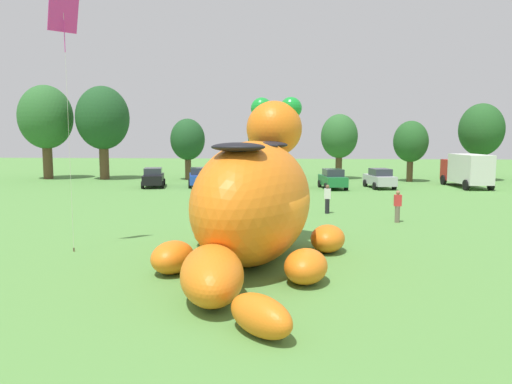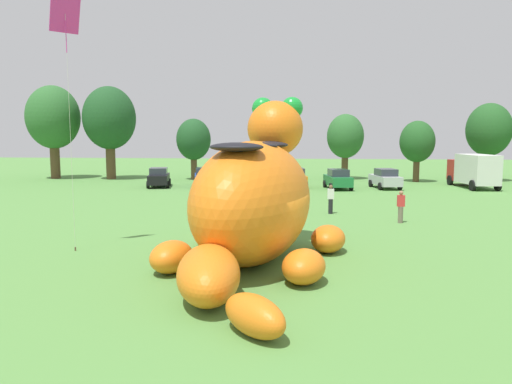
{
  "view_description": "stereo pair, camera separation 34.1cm",
  "coord_description": "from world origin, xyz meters",
  "px_view_note": "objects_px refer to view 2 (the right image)",
  "views": [
    {
      "loc": [
        0.51,
        -16.47,
        4.61
      ],
      "look_at": [
        -0.87,
        2.03,
        2.45
      ],
      "focal_mm": 34.32,
      "sensor_mm": 36.0,
      "label": 1
    },
    {
      "loc": [
        0.85,
        -16.44,
        4.61
      ],
      "look_at": [
        -0.87,
        2.03,
        2.45
      ],
      "focal_mm": 34.32,
      "sensor_mm": 36.0,
      "label": 2
    }
  ],
  "objects_px": {
    "giant_inflatable_creature": "(254,200)",
    "spectator_near_inflatable": "(401,207)",
    "car_blue": "(204,177)",
    "car_white": "(248,177)",
    "box_truck": "(473,170)",
    "spectator_by_cars": "(227,214)",
    "tethered_flying_kite": "(65,17)",
    "car_silver": "(385,179)",
    "car_orange": "(295,178)",
    "car_green": "(338,179)",
    "spectator_mid_field": "(331,199)",
    "car_black": "(159,177)"
  },
  "relations": [
    {
      "from": "giant_inflatable_creature",
      "to": "spectator_mid_field",
      "type": "distance_m",
      "value": 11.94
    },
    {
      "from": "car_orange",
      "to": "spectator_by_cars",
      "type": "xyz_separation_m",
      "value": [
        -2.93,
        -20.51,
        -0.01
      ]
    },
    {
      "from": "car_orange",
      "to": "car_green",
      "type": "bearing_deg",
      "value": -17.23
    },
    {
      "from": "car_black",
      "to": "car_blue",
      "type": "xyz_separation_m",
      "value": [
        4.02,
        0.59,
        0.0
      ]
    },
    {
      "from": "box_truck",
      "to": "spectator_near_inflatable",
      "type": "distance_m",
      "value": 20.73
    },
    {
      "from": "tethered_flying_kite",
      "to": "car_white",
      "type": "bearing_deg",
      "value": 80.39
    },
    {
      "from": "car_orange",
      "to": "box_truck",
      "type": "bearing_deg",
      "value": 3.14
    },
    {
      "from": "car_silver",
      "to": "spectator_by_cars",
      "type": "xyz_separation_m",
      "value": [
        -10.79,
        -20.22,
        -0.01
      ]
    },
    {
      "from": "car_blue",
      "to": "car_orange",
      "type": "height_order",
      "value": "same"
    },
    {
      "from": "tethered_flying_kite",
      "to": "giant_inflatable_creature",
      "type": "bearing_deg",
      "value": -7.77
    },
    {
      "from": "car_green",
      "to": "car_orange",
      "type": "bearing_deg",
      "value": 162.77
    },
    {
      "from": "car_silver",
      "to": "box_truck",
      "type": "distance_m",
      "value": 7.87
    },
    {
      "from": "car_blue",
      "to": "car_white",
      "type": "relative_size",
      "value": 1.05
    },
    {
      "from": "box_truck",
      "to": "spectator_near_inflatable",
      "type": "relative_size",
      "value": 3.84
    },
    {
      "from": "tethered_flying_kite",
      "to": "spectator_by_cars",
      "type": "bearing_deg",
      "value": 39.51
    },
    {
      "from": "car_white",
      "to": "car_orange",
      "type": "distance_m",
      "value": 4.19
    },
    {
      "from": "car_white",
      "to": "spectator_mid_field",
      "type": "height_order",
      "value": "car_white"
    },
    {
      "from": "car_green",
      "to": "spectator_by_cars",
      "type": "height_order",
      "value": "car_green"
    },
    {
      "from": "car_orange",
      "to": "car_green",
      "type": "xyz_separation_m",
      "value": [
        3.73,
        -1.16,
        0.0
      ]
    },
    {
      "from": "giant_inflatable_creature",
      "to": "tethered_flying_kite",
      "type": "xyz_separation_m",
      "value": [
        -7.3,
        1.0,
        6.8
      ]
    },
    {
      "from": "spectator_near_inflatable",
      "to": "spectator_by_cars",
      "type": "relative_size",
      "value": 1.0
    },
    {
      "from": "car_green",
      "to": "spectator_by_cars",
      "type": "xyz_separation_m",
      "value": [
        -6.66,
        -19.36,
        -0.01
      ]
    },
    {
      "from": "car_black",
      "to": "box_truck",
      "type": "bearing_deg",
      "value": 3.56
    },
    {
      "from": "giant_inflatable_creature",
      "to": "box_truck",
      "type": "bearing_deg",
      "value": 58.12
    },
    {
      "from": "car_green",
      "to": "spectator_mid_field",
      "type": "bearing_deg",
      "value": -95.89
    },
    {
      "from": "car_silver",
      "to": "spectator_by_cars",
      "type": "distance_m",
      "value": 22.92
    },
    {
      "from": "giant_inflatable_creature",
      "to": "car_orange",
      "type": "bearing_deg",
      "value": 87.57
    },
    {
      "from": "car_silver",
      "to": "spectator_by_cars",
      "type": "bearing_deg",
      "value": -118.1
    },
    {
      "from": "car_blue",
      "to": "car_green",
      "type": "relative_size",
      "value": 1.01
    },
    {
      "from": "box_truck",
      "to": "giant_inflatable_creature",
      "type": "bearing_deg",
      "value": -121.88
    },
    {
      "from": "giant_inflatable_creature",
      "to": "spectator_near_inflatable",
      "type": "relative_size",
      "value": 7.29
    },
    {
      "from": "car_blue",
      "to": "spectator_near_inflatable",
      "type": "distance_m",
      "value": 22.08
    },
    {
      "from": "car_black",
      "to": "car_blue",
      "type": "bearing_deg",
      "value": 8.3
    },
    {
      "from": "car_blue",
      "to": "tethered_flying_kite",
      "type": "height_order",
      "value": "tethered_flying_kite"
    },
    {
      "from": "car_orange",
      "to": "spectator_near_inflatable",
      "type": "bearing_deg",
      "value": -71.47
    },
    {
      "from": "car_orange",
      "to": "spectator_mid_field",
      "type": "height_order",
      "value": "car_orange"
    },
    {
      "from": "spectator_by_cars",
      "to": "box_truck",
      "type": "bearing_deg",
      "value": 49.05
    },
    {
      "from": "spectator_mid_field",
      "to": "car_black",
      "type": "bearing_deg",
      "value": 136.29
    },
    {
      "from": "car_orange",
      "to": "car_white",
      "type": "bearing_deg",
      "value": -178.61
    },
    {
      "from": "spectator_by_cars",
      "to": "car_green",
      "type": "bearing_deg",
      "value": 71.02
    },
    {
      "from": "car_white",
      "to": "spectator_mid_field",
      "type": "xyz_separation_m",
      "value": [
        6.52,
        -14.58,
        -0.01
      ]
    },
    {
      "from": "car_blue",
      "to": "car_orange",
      "type": "relative_size",
      "value": 1.01
    },
    {
      "from": "giant_inflatable_creature",
      "to": "car_silver",
      "type": "relative_size",
      "value": 2.87
    },
    {
      "from": "box_truck",
      "to": "spectator_by_cars",
      "type": "height_order",
      "value": "box_truck"
    },
    {
      "from": "car_silver",
      "to": "box_truck",
      "type": "xyz_separation_m",
      "value": [
        7.75,
        1.15,
        0.74
      ]
    },
    {
      "from": "car_green",
      "to": "spectator_near_inflatable",
      "type": "distance_m",
      "value": 16.39
    },
    {
      "from": "spectator_mid_field",
      "to": "box_truck",
      "type": "bearing_deg",
      "value": 49.48
    },
    {
      "from": "car_green",
      "to": "tethered_flying_kite",
      "type": "height_order",
      "value": "tethered_flying_kite"
    },
    {
      "from": "car_blue",
      "to": "spectator_by_cars",
      "type": "distance_m",
      "value": 20.88
    },
    {
      "from": "car_blue",
      "to": "tethered_flying_kite",
      "type": "xyz_separation_m",
      "value": [
        -0.3,
        -24.75,
        8.21
      ]
    }
  ]
}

